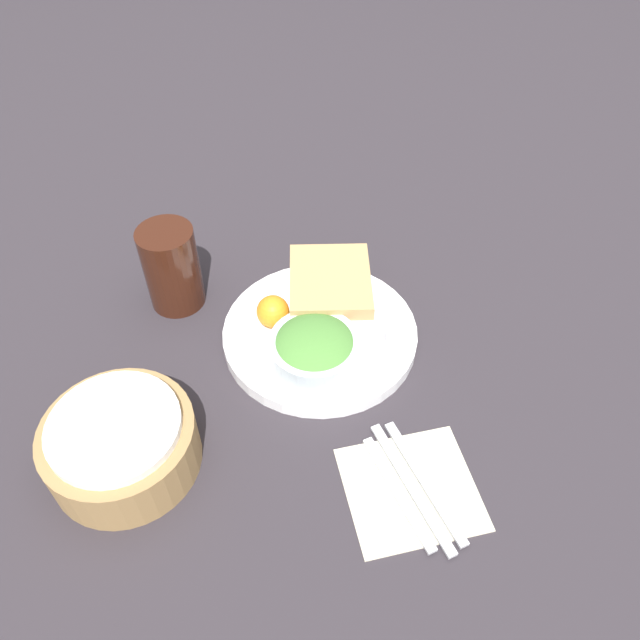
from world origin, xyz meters
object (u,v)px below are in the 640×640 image
at_px(knife, 411,486).
at_px(spoon, 398,492).
at_px(plate, 320,334).
at_px(fork, 424,481).
at_px(sandwich, 330,289).
at_px(dressing_cup, 365,332).
at_px(bread_basket, 121,444).
at_px(drink_glass, 172,268).
at_px(salad_bowl, 314,349).

height_order(knife, spoon, same).
distance_m(plate, knife, 0.26).
distance_m(fork, knife, 0.02).
height_order(sandwich, fork, sandwich).
distance_m(knife, spoon, 0.02).
bearing_deg(dressing_cup, spoon, 174.23).
distance_m(plate, bread_basket, 0.31).
height_order(sandwich, drink_glass, drink_glass).
xyz_separation_m(dressing_cup, fork, (-0.22, -0.01, -0.03)).
bearing_deg(bread_basket, plate, -62.87).
bearing_deg(plate, fork, -164.74).
bearing_deg(knife, sandwich, 173.32).
bearing_deg(spoon, knife, 90.00).
relative_size(sandwich, knife, 0.86).
xyz_separation_m(plate, bread_basket, (-0.14, 0.28, 0.03)).
bearing_deg(salad_bowl, drink_glass, 42.87).
relative_size(drink_glass, fork, 0.75).
height_order(sandwich, spoon, sandwich).
relative_size(plate, bread_basket, 1.53).
relative_size(plate, sandwich, 1.76).
height_order(dressing_cup, spoon, dressing_cup).
height_order(plate, bread_basket, bread_basket).
xyz_separation_m(knife, spoon, (-0.00, 0.02, 0.00)).
distance_m(dressing_cup, knife, 0.23).
distance_m(plate, drink_glass, 0.24).
xyz_separation_m(sandwich, salad_bowl, (-0.11, 0.05, 0.00)).
bearing_deg(salad_bowl, plate, -19.84).
distance_m(sandwich, fork, 0.31).
distance_m(drink_glass, bread_basket, 0.28).
relative_size(dressing_cup, fork, 0.34).
distance_m(dressing_cup, fork, 0.22).
height_order(salad_bowl, spoon, salad_bowl).
bearing_deg(plate, sandwich, -28.06).
bearing_deg(salad_bowl, dressing_cup, -72.32).
relative_size(salad_bowl, knife, 0.66).
height_order(plate, dressing_cup, dressing_cup).
height_order(bread_basket, spoon, bread_basket).
relative_size(plate, spoon, 1.76).
distance_m(salad_bowl, fork, 0.22).
xyz_separation_m(salad_bowl, dressing_cup, (0.03, -0.08, -0.01)).
xyz_separation_m(sandwich, fork, (-0.30, -0.04, -0.04)).
xyz_separation_m(sandwich, knife, (-0.31, -0.03, -0.04)).
bearing_deg(sandwich, knife, -175.33).
relative_size(sandwich, bread_basket, 0.87).
height_order(dressing_cup, fork, dressing_cup).
xyz_separation_m(drink_glass, knife, (-0.39, -0.25, -0.06)).
relative_size(plate, drink_glass, 2.10).
xyz_separation_m(sandwich, spoon, (-0.31, -0.01, -0.04)).
relative_size(salad_bowl, bread_basket, 0.67).
distance_m(dressing_cup, spoon, 0.23).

